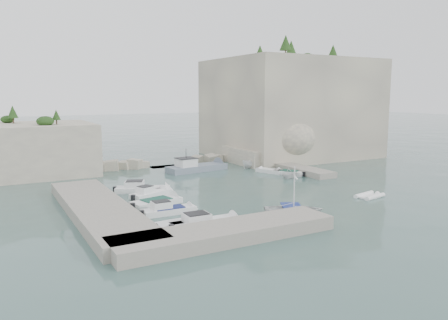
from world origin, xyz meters
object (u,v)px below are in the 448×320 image
tender_east_d (254,168)px  work_boat (197,171)px  motorboat_f (207,227)px  motorboat_a (143,192)px  tender_east_b (289,175)px  tender_east_c (270,173)px  motorboat_e (176,228)px  inflatable_dinghy (369,197)px  tender_east_a (289,178)px  motorboat_b (150,197)px  motorboat_c (156,205)px  motorboat_d (169,214)px  rowboat (294,214)px

tender_east_d → work_boat: size_ratio=0.42×
motorboat_f → work_boat: work_boat is taller
motorboat_a → tender_east_b: motorboat_a is taller
tender_east_c → work_boat: size_ratio=0.45×
tender_east_b → motorboat_e: bearing=96.9°
motorboat_a → motorboat_f: size_ratio=1.01×
inflatable_dinghy → tender_east_c: bearing=81.9°
motorboat_a → tender_east_b: (21.12, 0.41, 0.00)m
tender_east_b → work_boat: size_ratio=0.47×
tender_east_a → work_boat: 13.81m
motorboat_b → motorboat_c: motorboat_b is taller
motorboat_a → motorboat_f: (0.42, -15.43, 0.00)m
motorboat_b → tender_east_d: (20.14, 10.41, 0.00)m
tender_east_b → tender_east_c: (-1.44, 2.54, 0.00)m
motorboat_a → motorboat_d: 10.15m
motorboat_a → motorboat_f: 15.44m
inflatable_dinghy → tender_east_a: bearing=83.0°
motorboat_a → tender_east_a: size_ratio=2.28×
tender_east_a → tender_east_c: size_ratio=0.66×
tender_east_c → work_boat: (-8.39, 6.44, 0.00)m
motorboat_c → tender_east_a: bearing=0.5°
motorboat_d → tender_east_d: bearing=41.4°
motorboat_d → motorboat_c: bearing=89.7°
motorboat_b → motorboat_f: 12.71m
motorboat_d → tender_east_d: 27.44m
motorboat_c → inflatable_dinghy: bearing=-33.6°
motorboat_e → tender_east_a: (21.65, 12.92, 0.00)m
tender_east_a → inflatable_dinghy: bearing=171.5°
tender_east_d → motorboat_d: bearing=132.1°
motorboat_e → work_boat: bearing=58.1°
inflatable_dinghy → tender_east_c: 17.48m
motorboat_d → tender_east_a: (20.49, 8.53, 0.00)m
motorboat_a → motorboat_e: bearing=-73.3°
inflatable_dinghy → motorboat_e: bearing=168.9°
inflatable_dinghy → tender_east_d: size_ratio=0.86×
motorboat_a → tender_east_c: size_ratio=1.52×
motorboat_c → tender_east_b: 22.90m
tender_east_b → tender_east_d: bearing=-17.8°
motorboat_b → tender_east_d: 22.67m
motorboat_e → motorboat_d: bearing=72.3°
rowboat → tender_east_a: (10.48, 14.37, 0.00)m
motorboat_a → motorboat_c: (-0.73, -6.44, 0.00)m
motorboat_a → tender_east_b: size_ratio=1.45×
motorboat_e → tender_east_b: same height
motorboat_e → motorboat_f: size_ratio=0.59×
inflatable_dinghy → motorboat_a: bearing=133.8°
rowboat → tender_east_c: rowboat is taller
work_boat → motorboat_d: bearing=-128.9°
tender_east_d → motorboat_b: bearing=119.0°
motorboat_b → rowboat: 16.13m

